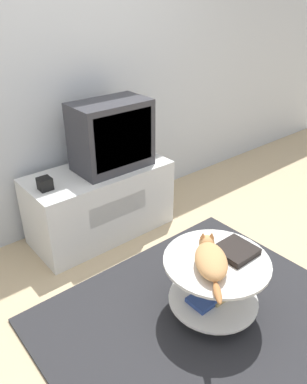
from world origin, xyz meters
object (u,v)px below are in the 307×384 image
(tv, at_px, (111,135))
(speaker, at_px, (45,184))
(cat, at_px, (211,259))
(dvd_box, at_px, (235,250))

(tv, distance_m, speaker, 0.63)
(speaker, xyz_separation_m, cat, (0.41, -1.22, -0.14))
(dvd_box, height_order, cat, cat)
(speaker, xyz_separation_m, dvd_box, (0.62, -1.22, -0.17))
(tv, xyz_separation_m, dvd_box, (0.03, -1.24, -0.39))
(speaker, bearing_deg, dvd_box, -63.12)
(tv, height_order, speaker, tv)
(tv, distance_m, dvd_box, 1.30)
(tv, relative_size, dvd_box, 2.67)
(speaker, distance_m, dvd_box, 1.38)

